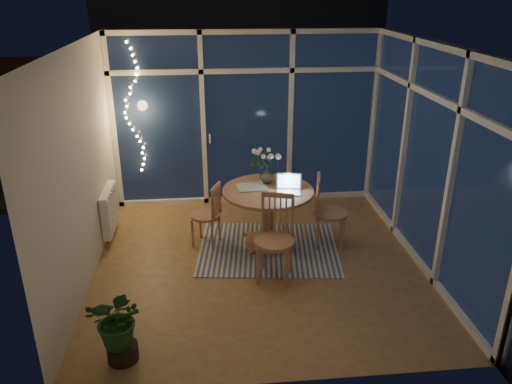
# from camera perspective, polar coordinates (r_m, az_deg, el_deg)

# --- Properties ---
(floor) EXTENTS (4.00, 4.00, 0.00)m
(floor) POSITION_cam_1_polar(r_m,az_deg,el_deg) (6.22, 0.57, -8.11)
(floor) COLOR brown
(floor) RESTS_ON ground
(ceiling) EXTENTS (4.00, 4.00, 0.00)m
(ceiling) POSITION_cam_1_polar(r_m,az_deg,el_deg) (5.37, 0.68, 16.45)
(ceiling) COLOR white
(ceiling) RESTS_ON wall_back
(wall_back) EXTENTS (4.00, 0.04, 2.60)m
(wall_back) POSITION_cam_1_polar(r_m,az_deg,el_deg) (7.57, -1.06, 8.31)
(wall_back) COLOR beige
(wall_back) RESTS_ON floor
(wall_front) EXTENTS (4.00, 0.04, 2.60)m
(wall_front) POSITION_cam_1_polar(r_m,az_deg,el_deg) (3.85, 3.90, -6.72)
(wall_front) COLOR beige
(wall_front) RESTS_ON floor
(wall_left) EXTENTS (0.04, 4.00, 2.60)m
(wall_left) POSITION_cam_1_polar(r_m,az_deg,el_deg) (5.80, -19.44, 2.41)
(wall_left) COLOR beige
(wall_left) RESTS_ON floor
(wall_right) EXTENTS (0.04, 4.00, 2.60)m
(wall_right) POSITION_cam_1_polar(r_m,az_deg,el_deg) (6.20, 19.37, 3.69)
(wall_right) COLOR beige
(wall_right) RESTS_ON floor
(window_wall_back) EXTENTS (4.00, 0.10, 2.60)m
(window_wall_back) POSITION_cam_1_polar(r_m,az_deg,el_deg) (7.53, -1.03, 8.23)
(window_wall_back) COLOR white
(window_wall_back) RESTS_ON floor
(window_wall_right) EXTENTS (0.10, 4.00, 2.60)m
(window_wall_right) POSITION_cam_1_polar(r_m,az_deg,el_deg) (6.18, 19.03, 3.68)
(window_wall_right) COLOR white
(window_wall_right) RESTS_ON floor
(radiator) EXTENTS (0.10, 0.70, 0.58)m
(radiator) POSITION_cam_1_polar(r_m,az_deg,el_deg) (6.93, -16.42, -1.95)
(radiator) COLOR white
(radiator) RESTS_ON wall_left
(fairy_lights) EXTENTS (0.24, 0.10, 1.85)m
(fairy_lights) POSITION_cam_1_polar(r_m,az_deg,el_deg) (7.45, -13.92, 9.20)
(fairy_lights) COLOR #F0AA60
(fairy_lights) RESTS_ON window_wall_back
(garden_patio) EXTENTS (12.00, 6.00, 0.10)m
(garden_patio) POSITION_cam_1_polar(r_m,az_deg,el_deg) (10.86, 0.32, 5.37)
(garden_patio) COLOR black
(garden_patio) RESTS_ON ground
(garden_fence) EXTENTS (11.00, 0.08, 1.80)m
(garden_fence) POSITION_cam_1_polar(r_m,az_deg,el_deg) (11.06, -2.57, 10.82)
(garden_fence) COLOR #332412
(garden_fence) RESTS_ON ground
(neighbour_roof) EXTENTS (7.00, 3.00, 2.20)m
(neighbour_roof) POSITION_cam_1_polar(r_m,az_deg,el_deg) (13.86, -2.12, 18.69)
(neighbour_roof) COLOR #32343C
(neighbour_roof) RESTS_ON ground
(garden_shrubs) EXTENTS (0.90, 0.90, 0.90)m
(garden_shrubs) POSITION_cam_1_polar(r_m,az_deg,el_deg) (9.13, -6.78, 5.15)
(garden_shrubs) COLOR black
(garden_shrubs) RESTS_ON ground
(rug) EXTENTS (1.94, 1.62, 0.01)m
(rug) POSITION_cam_1_polar(r_m,az_deg,el_deg) (6.53, 1.42, -6.42)
(rug) COLOR beige
(rug) RESTS_ON floor
(dining_table) EXTENTS (1.28, 1.28, 0.79)m
(dining_table) POSITION_cam_1_polar(r_m,az_deg,el_deg) (6.44, 1.34, -2.97)
(dining_table) COLOR #8F6140
(dining_table) RESTS_ON floor
(chair_left) EXTENTS (0.52, 0.52, 0.86)m
(chair_left) POSITION_cam_1_polar(r_m,az_deg,el_deg) (6.50, -5.81, -2.49)
(chair_left) COLOR #8F6140
(chair_left) RESTS_ON floor
(chair_right) EXTENTS (0.54, 0.54, 0.99)m
(chair_right) POSITION_cam_1_polar(r_m,az_deg,el_deg) (6.45, 8.55, -2.23)
(chair_right) COLOR #8F6140
(chair_right) RESTS_ON floor
(chair_front) EXTENTS (0.60, 0.60, 1.03)m
(chair_front) POSITION_cam_1_polar(r_m,az_deg,el_deg) (5.67, 2.13, -5.45)
(chair_front) COLOR #8F6140
(chair_front) RESTS_ON floor
(laptop) EXTENTS (0.35, 0.32, 0.23)m
(laptop) POSITION_cam_1_polar(r_m,az_deg,el_deg) (6.16, 3.79, 0.92)
(laptop) COLOR silver
(laptop) RESTS_ON dining_table
(flower_vase) EXTENTS (0.22, 0.22, 0.21)m
(flower_vase) POSITION_cam_1_polar(r_m,az_deg,el_deg) (6.47, 1.25, 1.97)
(flower_vase) COLOR silver
(flower_vase) RESTS_ON dining_table
(bowl) EXTENTS (0.17, 0.17, 0.04)m
(bowl) POSITION_cam_1_polar(r_m,az_deg,el_deg) (6.38, 4.47, 0.77)
(bowl) COLOR white
(bowl) RESTS_ON dining_table
(newspapers) EXTENTS (0.37, 0.29, 0.01)m
(newspapers) POSITION_cam_1_polar(r_m,az_deg,el_deg) (6.35, -0.29, 0.59)
(newspapers) COLOR #B8B8AF
(newspapers) RESTS_ON dining_table
(phone) EXTENTS (0.12, 0.06, 0.01)m
(phone) POSITION_cam_1_polar(r_m,az_deg,el_deg) (6.19, 2.72, -0.03)
(phone) COLOR black
(phone) RESTS_ON dining_table
(potted_plant) EXTENTS (0.67, 0.63, 0.76)m
(potted_plant) POSITION_cam_1_polar(r_m,az_deg,el_deg) (4.75, -15.35, -14.48)
(potted_plant) COLOR #17421A
(potted_plant) RESTS_ON floor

